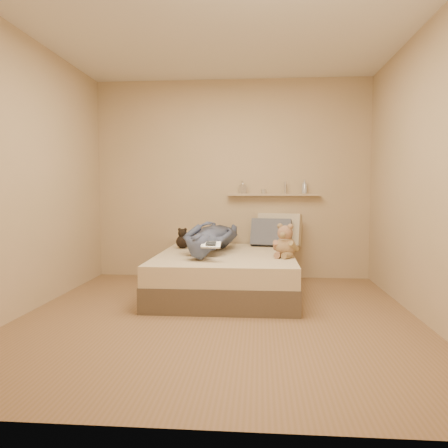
# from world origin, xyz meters

# --- Properties ---
(room) EXTENTS (3.80, 3.80, 3.80)m
(room) POSITION_xyz_m (0.00, 0.00, 1.30)
(room) COLOR #886446
(room) RESTS_ON ground
(bed) EXTENTS (1.50, 1.90, 0.45)m
(bed) POSITION_xyz_m (0.00, 0.93, 0.22)
(bed) COLOR brown
(bed) RESTS_ON floor
(game_console) EXTENTS (0.20, 0.09, 0.07)m
(game_console) POSITION_xyz_m (-0.10, 0.32, 0.62)
(game_console) COLOR #B4B7BB
(game_console) RESTS_ON bed
(teddy_bear) EXTENTS (0.28, 0.29, 0.36)m
(teddy_bear) POSITION_xyz_m (0.64, 0.69, 0.60)
(teddy_bear) COLOR tan
(teddy_bear) RESTS_ON bed
(dark_plush) EXTENTS (0.16, 0.16, 0.25)m
(dark_plush) POSITION_xyz_m (-0.56, 1.32, 0.56)
(dark_plush) COLOR black
(dark_plush) RESTS_ON bed
(pillow_cream) EXTENTS (0.59, 0.38, 0.42)m
(pillow_cream) POSITION_xyz_m (0.63, 1.76, 0.65)
(pillow_cream) COLOR beige
(pillow_cream) RESTS_ON bed
(pillow_grey) EXTENTS (0.54, 0.34, 0.37)m
(pillow_grey) POSITION_xyz_m (0.52, 1.62, 0.62)
(pillow_grey) COLOR slate
(pillow_grey) RESTS_ON bed
(person) EXTENTS (0.68, 1.53, 0.35)m
(person) POSITION_xyz_m (-0.18, 1.04, 0.63)
(person) COLOR #434F69
(person) RESTS_ON bed
(wall_shelf) EXTENTS (1.20, 0.12, 0.03)m
(wall_shelf) POSITION_xyz_m (0.55, 1.84, 1.10)
(wall_shelf) COLOR tan
(wall_shelf) RESTS_ON wall_back
(shelf_bottles) EXTENTS (0.89, 0.10, 0.18)m
(shelf_bottles) POSITION_xyz_m (0.53, 1.84, 1.19)
(shelf_bottles) COLOR silver
(shelf_bottles) RESTS_ON wall_shelf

